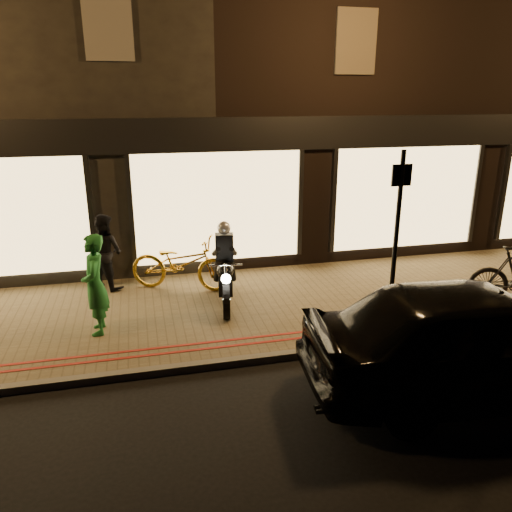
{
  "coord_description": "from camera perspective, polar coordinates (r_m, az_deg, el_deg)",
  "views": [
    {
      "loc": [
        -1.68,
        -6.57,
        3.95
      ],
      "look_at": [
        0.36,
        1.95,
        1.1
      ],
      "focal_mm": 35.0,
      "sensor_mm": 36.0,
      "label": 1
    }
  ],
  "objects": [
    {
      "name": "sidewalk",
      "position": [
        9.56,
        -2.18,
        -6.01
      ],
      "size": [
        50.0,
        4.0,
        0.12
      ],
      "primitive_type": "cube",
      "color": "brown",
      "rests_on": "ground"
    },
    {
      "name": "parked_car",
      "position": [
        7.46,
        24.02,
        -8.57
      ],
      "size": [
        4.9,
        2.32,
        1.62
      ],
      "primitive_type": "imported",
      "rotation": [
        0.0,
        0.0,
        1.48
      ],
      "color": "black",
      "rests_on": "ground"
    },
    {
      "name": "sign_post",
      "position": [
        8.57,
        15.78,
        2.77
      ],
      "size": [
        0.35,
        0.08,
        3.0
      ],
      "rotation": [
        0.0,
        0.0,
        0.05
      ],
      "color": "black",
      "rests_on": "sidewalk"
    },
    {
      "name": "building_row",
      "position": [
        15.66,
        -7.73,
        18.95
      ],
      "size": [
        48.0,
        10.11,
        8.5
      ],
      "color": "black",
      "rests_on": "ground"
    },
    {
      "name": "bicycle_gold",
      "position": [
        10.24,
        -8.54,
        -0.85
      ],
      "size": [
        2.23,
        1.49,
        1.11
      ],
      "primitive_type": "imported",
      "rotation": [
        0.0,
        0.0,
        1.18
      ],
      "color": "#BF8E21",
      "rests_on": "sidewalk"
    },
    {
      "name": "motorcycle",
      "position": [
        9.46,
        -3.56,
        -1.9
      ],
      "size": [
        0.65,
        1.94,
        1.59
      ],
      "rotation": [
        0.0,
        0.0,
        -0.15
      ],
      "color": "black",
      "rests_on": "sidewalk"
    },
    {
      "name": "person_dark",
      "position": [
        10.6,
        -16.87,
        0.49
      ],
      "size": [
        0.96,
        0.95,
        1.56
      ],
      "primitive_type": "imported",
      "rotation": [
        0.0,
        0.0,
        2.39
      ],
      "color": "black",
      "rests_on": "sidewalk"
    },
    {
      "name": "person_green",
      "position": [
        8.62,
        -17.94,
        -3.14
      ],
      "size": [
        0.43,
        0.63,
        1.7
      ],
      "primitive_type": "imported",
      "rotation": [
        0.0,
        0.0,
        -1.54
      ],
      "color": "#1C6C2A",
      "rests_on": "sidewalk"
    },
    {
      "name": "red_kerb_lines",
      "position": [
        8.26,
        -0.17,
        -9.6
      ],
      "size": [
        50.0,
        0.26,
        0.01
      ],
      "color": "maroon",
      "rests_on": "sidewalk"
    },
    {
      "name": "ground",
      "position": [
        7.85,
        0.78,
        -12.2
      ],
      "size": [
        90.0,
        90.0,
        0.0
      ],
      "primitive_type": "plane",
      "color": "black",
      "rests_on": "ground"
    },
    {
      "name": "kerb_stone",
      "position": [
        7.86,
        0.69,
        -11.65
      ],
      "size": [
        50.0,
        0.14,
        0.12
      ],
      "primitive_type": "cube",
      "color": "#59544C",
      "rests_on": "ground"
    }
  ]
}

